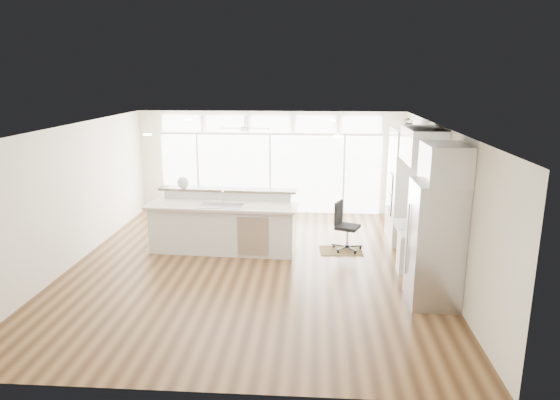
{
  "coord_description": "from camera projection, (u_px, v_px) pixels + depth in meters",
  "views": [
    {
      "loc": [
        1.17,
        -9.04,
        3.62
      ],
      "look_at": [
        0.49,
        0.6,
        1.18
      ],
      "focal_mm": 32.0,
      "sensor_mm": 36.0,
      "label": 1
    }
  ],
  "objects": [
    {
      "name": "desk_window",
      "position": [
        436.0,
        188.0,
        9.39
      ],
      "size": [
        0.04,
        0.85,
        0.85
      ],
      "primitive_type": "cube",
      "color": "white",
      "rests_on": "wall_right"
    },
    {
      "name": "wall_right",
      "position": [
        441.0,
        202.0,
        9.14
      ],
      "size": [
        0.04,
        8.0,
        2.7
      ],
      "primitive_type": "cube",
      "color": "white",
      "rests_on": "floor"
    },
    {
      "name": "wall_back",
      "position": [
        270.0,
        162.0,
        13.25
      ],
      "size": [
        7.0,
        0.04,
        2.7
      ],
      "primitive_type": "cube",
      "color": "white",
      "rests_on": "floor"
    },
    {
      "name": "fishbowl",
      "position": [
        183.0,
        182.0,
        10.72
      ],
      "size": [
        0.31,
        0.31,
        0.26
      ],
      "primitive_type": "sphere",
      "rotation": [
        0.0,
        0.0,
        -0.22
      ],
      "color": "silver",
      "rests_on": "kitchen_island"
    },
    {
      "name": "office_chair",
      "position": [
        348.0,
        227.0,
        10.48
      ],
      "size": [
        0.68,
        0.66,
        1.03
      ],
      "primitive_type": "cube",
      "rotation": [
        0.0,
        0.0,
        -0.39
      ],
      "color": "black",
      "rests_on": "floor"
    },
    {
      "name": "potted_plant",
      "position": [
        409.0,
        123.0,
        10.6
      ],
      "size": [
        0.27,
        0.3,
        0.22
      ],
      "primitive_type": "imported",
      "rotation": [
        0.0,
        0.0,
        -0.06
      ],
      "color": "#224E21",
      "rests_on": "oven_cabinet"
    },
    {
      "name": "oven_cabinet",
      "position": [
        405.0,
        186.0,
        10.93
      ],
      "size": [
        0.64,
        1.2,
        2.5
      ],
      "primitive_type": "cube",
      "color": "silver",
      "rests_on": "floor"
    },
    {
      "name": "upper_cabinets",
      "position": [
        423.0,
        145.0,
        9.21
      ],
      "size": [
        0.64,
        1.3,
        0.64
      ],
      "primitive_type": "cube",
      "color": "silver",
      "rests_on": "wall_right"
    },
    {
      "name": "desk_nook",
      "position": [
        414.0,
        246.0,
        9.69
      ],
      "size": [
        0.72,
        1.3,
        0.76
      ],
      "primitive_type": "cube",
      "color": "silver",
      "rests_on": "floor"
    },
    {
      "name": "framed_photos",
      "position": [
        428.0,
        188.0,
        10.02
      ],
      "size": [
        0.06,
        0.22,
        0.8
      ],
      "primitive_type": "cube",
      "color": "black",
      "rests_on": "wall_right"
    },
    {
      "name": "floor",
      "position": [
        253.0,
        266.0,
        9.71
      ],
      "size": [
        7.0,
        8.0,
        0.02
      ],
      "primitive_type": "cube",
      "color": "#432914",
      "rests_on": "ground"
    },
    {
      "name": "fridge_cabinet",
      "position": [
        445.0,
        163.0,
        7.63
      ],
      "size": [
        0.64,
        0.9,
        0.6
      ],
      "primitive_type": "cube",
      "color": "silver",
      "rests_on": "wall_right"
    },
    {
      "name": "recessed_lights",
      "position": [
        252.0,
        127.0,
        9.25
      ],
      "size": [
        3.4,
        3.0,
        0.02
      ],
      "primitive_type": "cube",
      "color": "white",
      "rests_on": "ceiling"
    },
    {
      "name": "glass_wall",
      "position": [
        270.0,
        174.0,
        13.26
      ],
      "size": [
        5.8,
        0.06,
        2.08
      ],
      "primitive_type": "cube",
      "color": "white",
      "rests_on": "wall_back"
    },
    {
      "name": "kitchen_island",
      "position": [
        223.0,
        223.0,
        10.4
      ],
      "size": [
        3.17,
        1.33,
        1.24
      ],
      "primitive_type": "cube",
      "rotation": [
        0.0,
        0.0,
        -0.05
      ],
      "color": "silver",
      "rests_on": "floor"
    },
    {
      "name": "monitor",
      "position": [
        412.0,
        218.0,
        9.56
      ],
      "size": [
        0.13,
        0.46,
        0.38
      ],
      "primitive_type": "cube",
      "rotation": [
        0.0,
        0.0,
        0.11
      ],
      "color": "black",
      "rests_on": "desk_nook"
    },
    {
      "name": "keyboard",
      "position": [
        402.0,
        227.0,
        9.62
      ],
      "size": [
        0.18,
        0.36,
        0.02
      ],
      "primitive_type": "cube",
      "rotation": [
        0.0,
        0.0,
        -0.16
      ],
      "color": "silver",
      "rests_on": "desk_nook"
    },
    {
      "name": "ceiling",
      "position": [
        251.0,
        127.0,
        9.05
      ],
      "size": [
        7.0,
        8.0,
        0.02
      ],
      "primitive_type": "cube",
      "color": "white",
      "rests_on": "wall_back"
    },
    {
      "name": "ceiling_fan",
      "position": [
        245.0,
        124.0,
        11.85
      ],
      "size": [
        1.16,
        1.16,
        0.32
      ],
      "primitive_type": "cube",
      "color": "white",
      "rests_on": "ceiling"
    },
    {
      "name": "refrigerator",
      "position": [
        435.0,
        244.0,
        7.95
      ],
      "size": [
        0.76,
        0.9,
        2.0
      ],
      "primitive_type": "cube",
      "color": "#B4B4B9",
      "rests_on": "floor"
    },
    {
      "name": "wall_front",
      "position": [
        206.0,
        286.0,
        5.51
      ],
      "size": [
        7.0,
        0.04,
        2.7
      ],
      "primitive_type": "cube",
      "color": "white",
      "rests_on": "floor"
    },
    {
      "name": "rug",
      "position": [
        341.0,
        251.0,
        10.53
      ],
      "size": [
        0.92,
        0.69,
        0.01
      ],
      "primitive_type": "cube",
      "rotation": [
        0.0,
        0.0,
        0.06
      ],
      "color": "#352511",
      "rests_on": "floor"
    },
    {
      "name": "transom_row",
      "position": [
        270.0,
        124.0,
        12.94
      ],
      "size": [
        5.9,
        0.06,
        0.4
      ],
      "primitive_type": "cube",
      "color": "white",
      "rests_on": "wall_back"
    },
    {
      "name": "wall_left",
      "position": [
        72.0,
        196.0,
        9.62
      ],
      "size": [
        0.04,
        8.0,
        2.7
      ],
      "primitive_type": "cube",
      "color": "white",
      "rests_on": "floor"
    }
  ]
}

